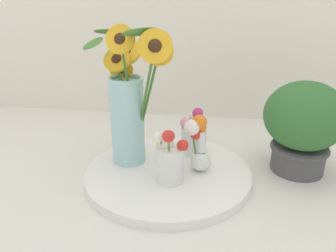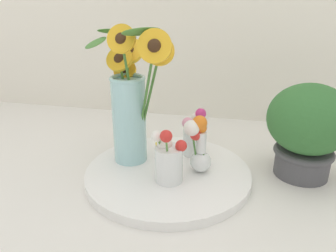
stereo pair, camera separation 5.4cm
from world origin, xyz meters
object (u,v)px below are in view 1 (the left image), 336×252
Objects in this scene: vase_small_back at (192,134)px; potted_plant at (303,124)px; mason_jar_sunflowers at (128,105)px; serving_tray at (168,174)px; vase_bulb_right at (199,144)px; vase_small_center at (169,158)px.

potted_plant is at bearing -3.14° from vase_small_back.
serving_tray is at bearing -18.91° from mason_jar_sunflowers.
mason_jar_sunflowers reaches higher than vase_bulb_right.
mason_jar_sunflowers is at bearing 171.91° from vase_bulb_right.
vase_small_center is at bearing -138.43° from vase_bulb_right.
vase_bulb_right is (0.20, -0.03, -0.09)m from mason_jar_sunflowers.
vase_small_center is at bearing -105.10° from vase_small_back.
mason_jar_sunflowers is 0.49m from potted_plant.
vase_bulb_right is 0.11m from vase_small_back.
serving_tray is 0.15m from vase_small_back.
serving_tray is 1.73× the size of potted_plant.
mason_jar_sunflowers reaches higher than vase_small_center.
vase_bulb_right reaches higher than vase_small_center.
vase_small_center is (0.01, -0.05, 0.08)m from serving_tray.
vase_small_back is 0.52× the size of potted_plant.
mason_jar_sunflowers is 2.82× the size of vase_small_back.
vase_small_back is at bearing 74.90° from vase_small_center.
vase_small_back is (0.17, 0.08, -0.11)m from mason_jar_sunflowers.
vase_small_center is 1.12× the size of vase_small_back.
potted_plant is at bearing 7.15° from mason_jar_sunflowers.
potted_plant is (0.49, 0.06, -0.05)m from mason_jar_sunflowers.
vase_small_center is (0.13, -0.09, -0.11)m from mason_jar_sunflowers.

